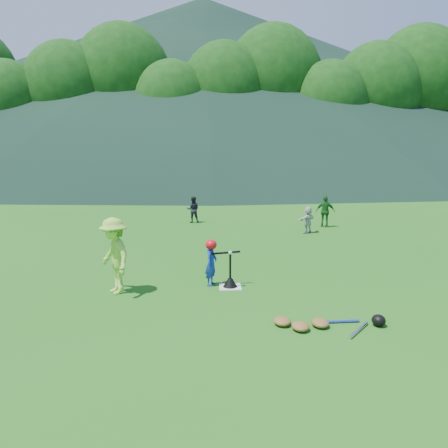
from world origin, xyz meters
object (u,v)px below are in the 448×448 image
at_px(batter_child, 211,263).
at_px(fielder_d, 308,220).
at_px(equipment_pile, 321,323).
at_px(fielder_b, 193,210).
at_px(fielder_c, 325,211).
at_px(batting_tee, 230,281).
at_px(home_plate, 230,287).
at_px(adult_coach, 114,256).

xyz_separation_m(batter_child, fielder_d, (3.40, 5.57, -0.02)).
height_order(fielder_d, equipment_pile, fielder_d).
distance_m(fielder_b, equipment_pile, 10.44).
bearing_deg(fielder_c, batting_tee, 72.19).
bearing_deg(fielder_c, fielder_b, -2.34).
bearing_deg(fielder_d, equipment_pile, 38.07).
distance_m(fielder_c, batting_tee, 7.92).
xyz_separation_m(home_plate, fielder_c, (3.92, 6.87, 0.57)).
bearing_deg(home_plate, adult_coach, -174.65).
bearing_deg(batting_tee, fielder_d, 62.41).
bearing_deg(equipment_pile, home_plate, 122.24).
xyz_separation_m(batting_tee, equipment_pile, (1.32, -2.09, -0.06)).
bearing_deg(adult_coach, fielder_b, 138.14).
bearing_deg(batting_tee, batter_child, 154.24).
relative_size(fielder_d, equipment_pile, 0.50).
distance_m(batter_child, equipment_pile, 2.88).
relative_size(batting_tee, equipment_pile, 0.38).
height_order(home_plate, adult_coach, adult_coach).
height_order(home_plate, fielder_b, fielder_b).
xyz_separation_m(home_plate, fielder_b, (-0.91, 8.09, 0.50)).
distance_m(batter_child, fielder_c, 7.95).
bearing_deg(batting_tee, adult_coach, -174.65).
bearing_deg(equipment_pile, fielder_b, 102.35).
xyz_separation_m(fielder_c, fielder_d, (-0.91, -1.11, -0.12)).
xyz_separation_m(fielder_c, equipment_pile, (-2.60, -8.96, -0.51)).
bearing_deg(fielder_b, fielder_c, 166.88).
xyz_separation_m(fielder_b, equipment_pile, (2.23, -10.19, -0.44)).
height_order(batter_child, equipment_pile, batter_child).
xyz_separation_m(batter_child, fielder_b, (-0.52, 7.91, 0.03)).
bearing_deg(fielder_b, equipment_pile, 103.48).
distance_m(home_plate, batter_child, 0.63).
distance_m(batter_child, batting_tee, 0.55).
bearing_deg(fielder_b, adult_coach, 81.66).
bearing_deg(batter_child, equipment_pile, -120.85).
height_order(home_plate, fielder_d, fielder_d).
height_order(batter_child, fielder_b, fielder_b).
bearing_deg(batting_tee, fielder_b, 96.42).
height_order(batter_child, adult_coach, adult_coach).
xyz_separation_m(adult_coach, fielder_d, (5.30, 5.97, -0.30)).
bearing_deg(fielder_d, batting_tee, 22.61).
distance_m(home_plate, equipment_pile, 2.48).
height_order(adult_coach, equipment_pile, adult_coach).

